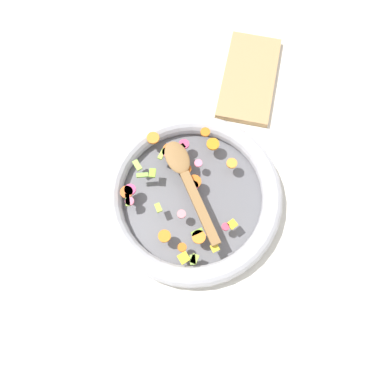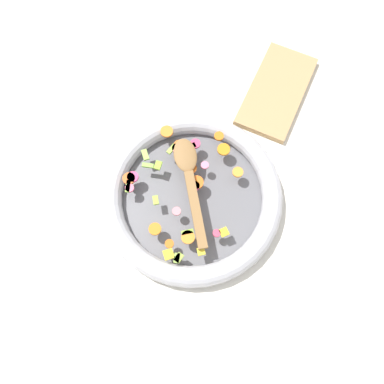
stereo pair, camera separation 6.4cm
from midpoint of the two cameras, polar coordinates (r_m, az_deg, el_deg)
name	(u,v)px [view 1 (the left image)]	position (r m, az deg, el deg)	size (l,w,h in m)	color
ground_plane	(192,198)	(0.94, -1.96, -1.20)	(4.00, 4.00, 0.00)	silver
skillet	(192,196)	(0.92, -2.00, -0.78)	(0.44, 0.44, 0.05)	slate
chopped_vegetables	(178,185)	(0.89, -4.16, 0.86)	(0.35, 0.29, 0.01)	orange
wooden_spoon	(187,179)	(0.89, -2.82, 1.71)	(0.25, 0.19, 0.01)	olive
cutting_board	(249,78)	(1.10, 6.98, 16.76)	(0.28, 0.14, 0.02)	tan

